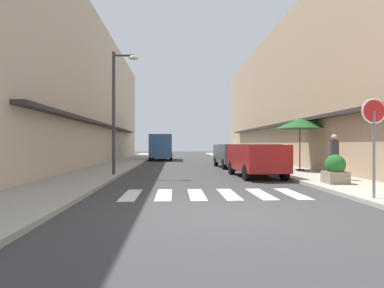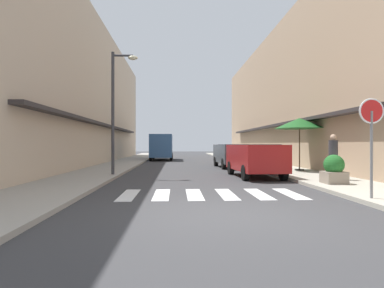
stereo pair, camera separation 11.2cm
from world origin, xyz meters
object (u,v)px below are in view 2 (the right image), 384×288
(parked_car_near, at_px, (255,157))
(delivery_van, at_px, (162,145))
(planter_corner, at_px, (334,170))
(pedestrian_walking_near, at_px, (333,156))
(parked_car_mid, at_px, (232,153))
(street_lamp, at_px, (117,100))
(cafe_umbrella, at_px, (299,124))
(planter_far, at_px, (257,155))
(round_street_sign, at_px, (371,122))
(planter_midblock, at_px, (278,162))

(parked_car_near, relative_size, delivery_van, 0.78)
(planter_corner, xyz_separation_m, pedestrian_walking_near, (0.61, 1.28, 0.44))
(parked_car_mid, distance_m, pedestrian_walking_near, 8.39)
(parked_car_near, bearing_deg, street_lamp, 176.01)
(cafe_umbrella, relative_size, planter_far, 2.23)
(delivery_van, bearing_deg, cafe_umbrella, -60.50)
(delivery_van, relative_size, pedestrian_walking_near, 3.11)
(round_street_sign, distance_m, planter_midblock, 9.34)
(delivery_van, bearing_deg, planter_corner, -70.56)
(round_street_sign, height_order, planter_midblock, round_street_sign)
(planter_far, bearing_deg, cafe_umbrella, -85.59)
(delivery_van, xyz_separation_m, cafe_umbrella, (7.75, -13.70, 1.14))
(planter_midblock, height_order, planter_far, planter_far)
(round_street_sign, bearing_deg, pedestrian_walking_near, 75.03)
(parked_car_mid, xyz_separation_m, planter_midblock, (1.93, -3.12, -0.38))
(pedestrian_walking_near, bearing_deg, round_street_sign, 129.25)
(parked_car_mid, distance_m, street_lamp, 8.65)
(cafe_umbrella, distance_m, planter_far, 7.14)
(cafe_umbrella, bearing_deg, parked_car_mid, 127.93)
(planter_far, bearing_deg, round_street_sign, -93.53)
(parked_car_near, distance_m, delivery_van, 16.64)
(delivery_van, xyz_separation_m, pedestrian_walking_near, (7.42, -18.00, -0.37))
(street_lamp, bearing_deg, parked_car_mid, 41.47)
(planter_far, bearing_deg, street_lamp, -134.60)
(delivery_van, relative_size, cafe_umbrella, 1.99)
(cafe_umbrella, height_order, planter_midblock, cafe_umbrella)
(planter_midblock, bearing_deg, street_lamp, -163.84)
(street_lamp, xyz_separation_m, pedestrian_walking_near, (8.74, -2.52, -2.44))
(round_street_sign, distance_m, cafe_umbrella, 8.77)
(round_street_sign, distance_m, street_lamp, 10.31)
(planter_corner, distance_m, planter_far, 12.47)
(planter_corner, bearing_deg, cafe_umbrella, 80.41)
(delivery_van, relative_size, planter_far, 4.43)
(parked_car_near, bearing_deg, cafe_umbrella, 37.50)
(planter_midblock, bearing_deg, cafe_umbrella, -31.23)
(planter_midblock, bearing_deg, planter_far, 86.20)
(street_lamp, distance_m, pedestrian_walking_near, 9.41)
(parked_car_near, relative_size, parked_car_mid, 0.99)
(delivery_van, bearing_deg, planter_far, -43.36)
(parked_car_near, relative_size, planter_corner, 4.22)
(parked_car_mid, distance_m, planter_midblock, 3.69)
(parked_car_mid, height_order, delivery_van, delivery_van)
(street_lamp, height_order, planter_midblock, street_lamp)
(parked_car_mid, height_order, pedestrian_walking_near, pedestrian_walking_near)
(delivery_van, bearing_deg, parked_car_mid, -64.04)
(parked_car_mid, distance_m, planter_corner, 9.48)
(delivery_van, height_order, street_lamp, street_lamp)
(delivery_van, bearing_deg, round_street_sign, -74.33)
(planter_midblock, bearing_deg, round_street_sign, -93.35)
(cafe_umbrella, height_order, planter_corner, cafe_umbrella)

